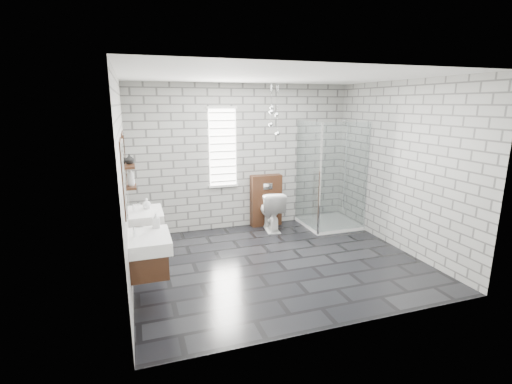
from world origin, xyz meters
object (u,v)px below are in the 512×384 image
vanity_right (143,217)px  shower_enclosure (328,202)px  cistern_panel (266,200)px  toilet (271,210)px  vanity_left (146,243)px

vanity_right → shower_enclosure: size_ratio=0.77×
cistern_panel → toilet: (0.00, -0.27, -0.13)m
vanity_right → cistern_panel: size_ratio=1.57×
shower_enclosure → toilet: shower_enclosure is taller
vanity_right → toilet: bearing=22.8°
vanity_left → vanity_right: 1.06m
vanity_right → cistern_panel: vanity_right is taller
cistern_panel → vanity_right: bearing=-151.7°
vanity_right → cistern_panel: (2.33, 1.25, -0.26)m
vanity_left → shower_enclosure: 3.86m
vanity_left → vanity_right: size_ratio=1.00×
shower_enclosure → toilet: (-1.08, 0.24, -0.13)m
cistern_panel → shower_enclosure: (1.08, -0.52, 0.00)m
vanity_right → shower_enclosure: 3.50m
shower_enclosure → toilet: bearing=167.3°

